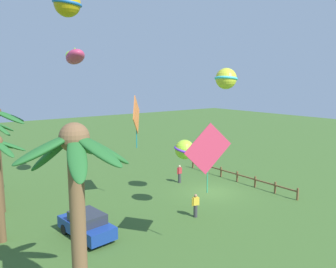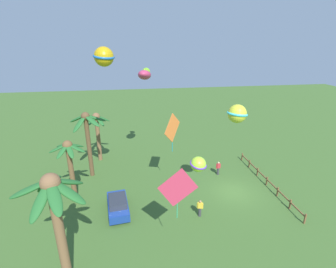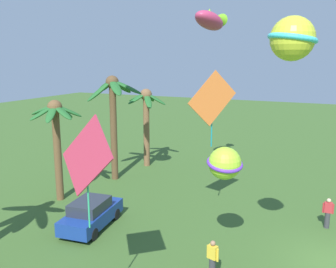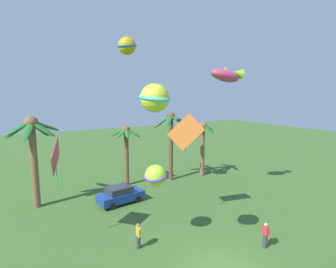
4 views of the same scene
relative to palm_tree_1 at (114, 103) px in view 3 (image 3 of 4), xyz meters
name	(u,v)px [view 3 (image 3 of 4)]	position (x,y,z in m)	size (l,w,h in m)	color
ground_plane	(334,265)	(-5.79, -14.49, -5.48)	(120.00, 120.00, 0.00)	#3D6028
palm_tree_1	(114,103)	(0.00, 0.00, 0.00)	(3.81, 4.11, 7.39)	brown
palm_tree_2	(56,128)	(-4.76, 0.98, -0.99)	(3.00, 3.22, 6.16)	brown
palm_tree_3	(146,112)	(3.87, -0.49, -1.07)	(3.28, 3.35, 6.22)	brown
parked_car_0	(91,214)	(-7.11, -3.09, -4.73)	(4.07, 2.12, 1.51)	navy
spectator_0	(212,259)	(-8.75, -10.08, -4.67)	(0.33, 0.53, 1.59)	#38383D
spectator_1	(328,213)	(-2.13, -14.09, -4.67)	(0.26, 0.55, 1.59)	#38383D
kite_diamond_0	(86,158)	(-12.72, -7.28, 0.13)	(0.86, 2.47, 3.58)	#C7334F
kite_ball_2	(225,163)	(-7.54, -10.11, -1.08)	(2.06, 2.06, 1.33)	#AFED34
kite_ball_3	(292,39)	(-8.89, -12.53, 3.66)	(2.11, 2.11, 1.41)	#CFD632
kite_fish_4	(211,20)	(1.65, -6.37, 5.43)	(3.36, 1.89, 1.54)	#C6365F
kite_diamond_5	(212,99)	(-4.12, -8.44, 1.08)	(2.10, 1.83, 3.81)	orange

